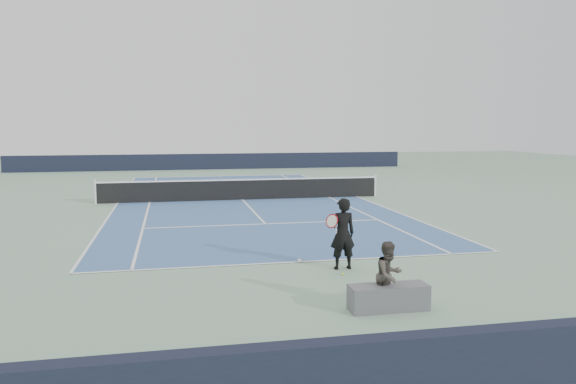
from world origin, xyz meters
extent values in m
plane|color=gray|center=(0.00, 0.00, 0.00)|extent=(80.00, 80.00, 0.00)
cube|color=#3D5F90|center=(0.00, 0.00, 0.01)|extent=(10.97, 23.77, 0.01)
cylinder|color=silver|center=(-6.40, 0.00, 0.54)|extent=(0.10, 0.10, 1.07)
cylinder|color=silver|center=(6.40, 0.00, 0.54)|extent=(0.10, 0.10, 1.07)
cube|color=black|center=(0.00, 0.00, 0.46)|extent=(12.80, 0.03, 0.90)
cube|color=white|center=(0.00, 0.00, 0.93)|extent=(12.80, 0.04, 0.06)
cube|color=black|center=(0.00, 17.88, 0.60)|extent=(30.00, 0.25, 1.20)
cube|color=black|center=(0.00, -19.88, 0.60)|extent=(30.00, 0.25, 1.20)
imported|color=black|center=(0.81, -12.71, 0.86)|extent=(0.66, 0.49, 1.71)
torus|color=maroon|center=(0.53, -12.76, 1.18)|extent=(0.34, 0.18, 0.36)
cylinder|color=white|center=(0.53, -12.76, 1.18)|extent=(0.29, 0.14, 0.32)
cylinder|color=white|center=(0.65, -12.73, 0.92)|extent=(0.08, 0.13, 0.27)
sphere|color=#BEE72F|center=(0.65, -13.28, 0.03)|extent=(0.06, 0.06, 0.06)
cube|color=#56565B|center=(0.76, -15.75, 0.24)|extent=(1.55, 1.06, 0.48)
imported|color=#413B34|center=(0.76, -15.75, 0.66)|extent=(0.76, 0.70, 1.27)
camera|label=1|loc=(-3.13, -25.27, 3.44)|focal=35.00mm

